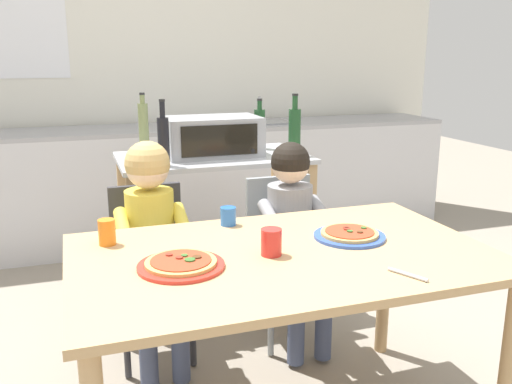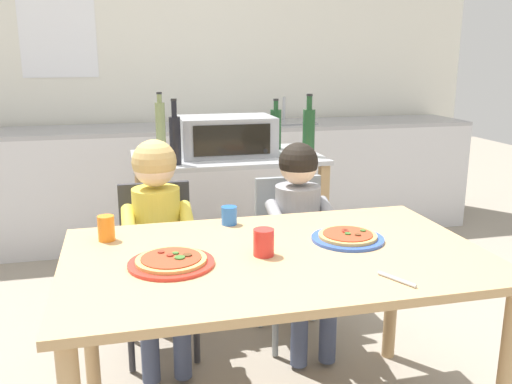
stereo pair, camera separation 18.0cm
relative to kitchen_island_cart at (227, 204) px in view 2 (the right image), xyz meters
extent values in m
plane|color=gray|center=(-0.06, -0.12, -0.58)|extent=(11.19, 11.19, 0.00)
cube|color=white|center=(-0.06, 1.62, 0.77)|extent=(5.07, 0.12, 2.70)
cube|color=white|center=(-0.99, 1.56, 1.07)|extent=(0.56, 0.01, 0.80)
cube|color=silver|center=(-0.06, 1.21, -0.16)|extent=(4.56, 0.60, 0.86)
cube|color=#9E9EA3|center=(-0.06, 1.21, 0.29)|extent=(4.56, 0.60, 0.03)
cube|color=gray|center=(0.74, 1.21, 0.30)|extent=(0.40, 0.33, 0.02)
cylinder|color=#B7BABF|center=(0.74, 1.33, 0.40)|extent=(0.02, 0.02, 0.20)
cube|color=#B7BABF|center=(0.00, 0.00, 0.27)|extent=(1.05, 0.62, 0.02)
cube|color=tan|center=(0.00, 0.00, -0.28)|extent=(0.97, 0.57, 0.02)
cube|color=tan|center=(-0.49, -0.27, -0.16)|extent=(0.05, 0.05, 0.85)
cube|color=tan|center=(0.49, -0.27, -0.16)|extent=(0.05, 0.05, 0.85)
cube|color=tan|center=(-0.49, 0.27, -0.16)|extent=(0.05, 0.05, 0.85)
cube|color=tan|center=(0.49, 0.27, -0.16)|extent=(0.05, 0.05, 0.85)
cube|color=#999BA0|center=(0.00, 0.01, 0.39)|extent=(0.52, 0.32, 0.22)
cube|color=black|center=(0.00, -0.15, 0.39)|extent=(0.42, 0.01, 0.16)
cylinder|color=black|center=(0.19, -0.16, 0.33)|extent=(0.02, 0.01, 0.02)
cylinder|color=black|center=(-0.31, -0.20, 0.41)|extent=(0.06, 0.06, 0.25)
cylinder|color=black|center=(-0.31, -0.20, 0.57)|extent=(0.03, 0.03, 0.08)
cylinder|color=black|center=(-0.31, -0.20, 0.62)|extent=(0.03, 0.03, 0.01)
cylinder|color=#1E4723|center=(0.33, 0.15, 0.40)|extent=(0.07, 0.07, 0.24)
cylinder|color=#1E4723|center=(0.33, 0.15, 0.55)|extent=(0.03, 0.03, 0.05)
cylinder|color=black|center=(0.33, 0.15, 0.58)|extent=(0.03, 0.03, 0.01)
cylinder|color=olive|center=(-0.35, 0.25, 0.43)|extent=(0.06, 0.06, 0.28)
cylinder|color=olive|center=(-0.35, 0.25, 0.59)|extent=(0.03, 0.03, 0.05)
cylinder|color=black|center=(-0.35, 0.25, 0.62)|extent=(0.03, 0.03, 0.01)
cylinder|color=#1E4723|center=(0.44, -0.13, 0.42)|extent=(0.07, 0.07, 0.26)
cylinder|color=#1E4723|center=(0.44, -0.13, 0.58)|extent=(0.03, 0.03, 0.07)
cylinder|color=black|center=(0.44, -0.13, 0.62)|extent=(0.03, 0.03, 0.01)
cube|color=tan|center=(-0.06, -1.24, 0.14)|extent=(1.49, 0.92, 0.03)
cylinder|color=tan|center=(0.62, -1.64, -0.23)|extent=(0.06, 0.06, 0.71)
cylinder|color=tan|center=(-0.75, -0.84, -0.23)|extent=(0.06, 0.06, 0.71)
cylinder|color=tan|center=(0.62, -0.84, -0.23)|extent=(0.06, 0.06, 0.71)
cube|color=#333338|center=(-0.44, -0.54, -0.14)|extent=(0.36, 0.36, 0.04)
cube|color=#333338|center=(-0.44, -0.38, 0.05)|extent=(0.34, 0.03, 0.38)
cylinder|color=#333338|center=(-0.29, -0.69, -0.36)|extent=(0.03, 0.03, 0.42)
cylinder|color=#333338|center=(-0.59, -0.69, -0.36)|extent=(0.03, 0.03, 0.42)
cylinder|color=#333338|center=(-0.29, -0.39, -0.36)|extent=(0.03, 0.03, 0.42)
cylinder|color=#333338|center=(-0.59, -0.39, -0.36)|extent=(0.03, 0.03, 0.42)
cube|color=gray|center=(0.24, -0.57, -0.14)|extent=(0.36, 0.36, 0.04)
cube|color=gray|center=(0.24, -0.41, 0.05)|extent=(0.34, 0.03, 0.38)
cylinder|color=gray|center=(0.39, -0.72, -0.36)|extent=(0.03, 0.03, 0.42)
cylinder|color=gray|center=(0.09, -0.72, -0.36)|extent=(0.03, 0.03, 0.42)
cylinder|color=gray|center=(0.39, -0.42, -0.36)|extent=(0.03, 0.03, 0.42)
cylinder|color=gray|center=(0.09, -0.42, -0.36)|extent=(0.03, 0.03, 0.42)
cube|color=#424C6B|center=(-0.37, -0.68, -0.10)|extent=(0.10, 0.30, 0.10)
cylinder|color=#424C6B|center=(-0.37, -0.81, -0.34)|extent=(0.08, 0.08, 0.44)
cube|color=#424C6B|center=(-0.51, -0.68, -0.10)|extent=(0.10, 0.30, 0.10)
cylinder|color=#424C6B|center=(-0.51, -0.81, -0.34)|extent=(0.08, 0.08, 0.44)
cylinder|color=yellow|center=(-0.31, -0.64, 0.11)|extent=(0.06, 0.26, 0.15)
cylinder|color=yellow|center=(-0.57, -0.64, 0.11)|extent=(0.06, 0.26, 0.15)
cylinder|color=yellow|center=(-0.44, -0.54, 0.07)|extent=(0.22, 0.22, 0.35)
sphere|color=beige|center=(-0.44, -0.54, 0.35)|extent=(0.19, 0.19, 0.19)
sphere|color=tan|center=(-0.44, -0.54, 0.37)|extent=(0.20, 0.20, 0.20)
cube|color=#424C6B|center=(0.31, -0.71, -0.10)|extent=(0.10, 0.30, 0.10)
cylinder|color=#424C6B|center=(0.31, -0.84, -0.34)|extent=(0.08, 0.08, 0.44)
cube|color=#424C6B|center=(0.17, -0.71, -0.10)|extent=(0.10, 0.30, 0.10)
cylinder|color=#424C6B|center=(0.17, -0.84, -0.34)|extent=(0.08, 0.08, 0.44)
cylinder|color=gray|center=(0.37, -0.67, 0.09)|extent=(0.06, 0.26, 0.15)
cylinder|color=gray|center=(0.11, -0.67, 0.09)|extent=(0.06, 0.26, 0.15)
cylinder|color=gray|center=(0.24, -0.57, 0.06)|extent=(0.22, 0.22, 0.33)
sphere|color=beige|center=(0.24, -0.57, 0.32)|extent=(0.18, 0.18, 0.18)
sphere|color=black|center=(0.24, -0.57, 0.34)|extent=(0.19, 0.19, 0.19)
cylinder|color=red|center=(-0.44, -1.27, 0.16)|extent=(0.29, 0.29, 0.01)
cylinder|color=tan|center=(-0.44, -1.27, 0.17)|extent=(0.24, 0.24, 0.01)
cylinder|color=#B23D23|center=(-0.44, -1.27, 0.18)|extent=(0.20, 0.20, 0.00)
cylinder|color=#386628|center=(-0.42, -1.24, 0.18)|extent=(0.02, 0.02, 0.01)
cylinder|color=maroon|center=(-0.47, -1.22, 0.18)|extent=(0.02, 0.02, 0.01)
cylinder|color=#563319|center=(-0.38, -1.27, 0.18)|extent=(0.03, 0.03, 0.01)
cylinder|color=maroon|center=(-0.44, -1.25, 0.18)|extent=(0.02, 0.02, 0.01)
cylinder|color=#386628|center=(-0.41, -1.28, 0.18)|extent=(0.04, 0.04, 0.01)
cylinder|color=#3356B7|center=(0.24, -1.17, 0.16)|extent=(0.27, 0.27, 0.01)
cylinder|color=tan|center=(0.24, -1.17, 0.17)|extent=(0.22, 0.22, 0.01)
cylinder|color=#B23D23|center=(0.24, -1.17, 0.18)|extent=(0.19, 0.19, 0.00)
cylinder|color=#563319|center=(0.27, -1.21, 0.18)|extent=(0.02, 0.02, 0.01)
cylinder|color=#386628|center=(0.23, -1.19, 0.18)|extent=(0.02, 0.02, 0.01)
cylinder|color=#386628|center=(0.31, -1.16, 0.18)|extent=(0.02, 0.02, 0.01)
cylinder|color=maroon|center=(0.24, -1.14, 0.18)|extent=(0.02, 0.02, 0.01)
cylinder|color=maroon|center=(0.24, -1.16, 0.18)|extent=(0.03, 0.03, 0.01)
cylinder|color=blue|center=(-0.16, -0.87, 0.19)|extent=(0.06, 0.06, 0.08)
cylinder|color=red|center=(-0.11, -1.25, 0.20)|extent=(0.07, 0.07, 0.10)
cylinder|color=orange|center=(-0.65, -0.96, 0.20)|extent=(0.06, 0.06, 0.10)
cylinder|color=#B7BABF|center=(0.23, -1.57, 0.16)|extent=(0.07, 0.13, 0.01)
camera|label=1|loc=(-0.75, -2.96, 0.84)|focal=38.51mm
camera|label=2|loc=(-0.57, -3.01, 0.84)|focal=38.51mm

